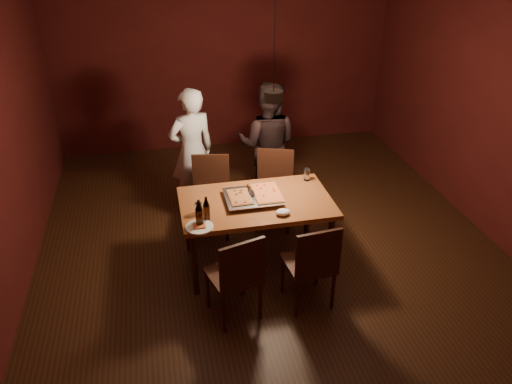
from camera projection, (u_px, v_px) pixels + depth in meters
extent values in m
plane|color=#3B1D10|center=(271.00, 249.00, 5.50)|extent=(6.00, 6.00, 0.00)
plane|color=#4E1411|center=(224.00, 56.00, 7.39)|extent=(5.00, 0.00, 5.00)
plane|color=#4E1411|center=(431.00, 376.00, 2.26)|extent=(5.00, 0.00, 5.00)
plane|color=#4E1411|center=(502.00, 112.00, 5.28)|extent=(0.00, 6.00, 6.00)
cube|color=#9B5227|center=(256.00, 203.00, 4.95)|extent=(1.50, 0.90, 0.05)
cylinder|color=#38190F|center=(195.00, 264.00, 4.70)|extent=(0.06, 0.06, 0.70)
cylinder|color=#38190F|center=(330.00, 247.00, 4.94)|extent=(0.06, 0.06, 0.70)
cylinder|color=#38190F|center=(188.00, 223.00, 5.33)|extent=(0.06, 0.06, 0.70)
cylinder|color=#38190F|center=(308.00, 209.00, 5.57)|extent=(0.06, 0.06, 0.70)
cube|color=#38190F|center=(211.00, 199.00, 5.61)|extent=(0.49, 0.49, 0.04)
cube|color=#38190F|center=(211.00, 173.00, 5.66)|extent=(0.42, 0.11, 0.45)
cube|color=#38190F|center=(274.00, 193.00, 5.74)|extent=(0.53, 0.53, 0.04)
cube|color=#38190F|center=(275.00, 167.00, 5.79)|extent=(0.41, 0.16, 0.45)
cube|color=#38190F|center=(233.00, 275.00, 4.42)|extent=(0.52, 0.52, 0.04)
cube|color=#38190F|center=(242.00, 265.00, 4.16)|extent=(0.41, 0.14, 0.45)
cube|color=#38190F|center=(308.00, 264.00, 4.57)|extent=(0.46, 0.46, 0.04)
cube|color=#38190F|center=(319.00, 254.00, 4.30)|extent=(0.42, 0.07, 0.45)
cube|color=silver|center=(253.00, 198.00, 4.94)|extent=(0.56, 0.46, 0.05)
cube|color=maroon|center=(240.00, 197.00, 4.90)|extent=(0.22, 0.34, 0.02)
cube|color=gold|center=(267.00, 193.00, 4.96)|extent=(0.27, 0.43, 0.02)
cylinder|color=black|center=(200.00, 218.00, 4.50)|extent=(0.07, 0.07, 0.17)
cone|color=black|center=(199.00, 205.00, 4.44)|extent=(0.07, 0.07, 0.10)
cylinder|color=black|center=(207.00, 213.00, 4.60)|extent=(0.06, 0.06, 0.15)
cone|color=black|center=(206.00, 201.00, 4.54)|extent=(0.06, 0.06, 0.09)
cylinder|color=silver|center=(199.00, 208.00, 4.71)|extent=(0.07, 0.07, 0.11)
cylinder|color=silver|center=(307.00, 175.00, 5.30)|extent=(0.06, 0.06, 0.13)
cylinder|color=white|center=(199.00, 227.00, 4.51)|extent=(0.25, 0.25, 0.02)
cube|color=gold|center=(199.00, 226.00, 4.50)|extent=(0.11, 0.09, 0.01)
ellipsoid|color=white|center=(283.00, 212.00, 4.70)|extent=(0.14, 0.10, 0.06)
imported|color=white|center=(192.00, 151.00, 5.93)|extent=(0.65, 0.52, 1.54)
imported|color=black|center=(267.00, 144.00, 6.08)|extent=(0.93, 0.84, 1.56)
cylinder|color=black|center=(273.00, 96.00, 4.65)|extent=(0.18, 0.18, 0.10)
cylinder|color=black|center=(274.00, 36.00, 4.38)|extent=(0.01, 0.01, 1.00)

